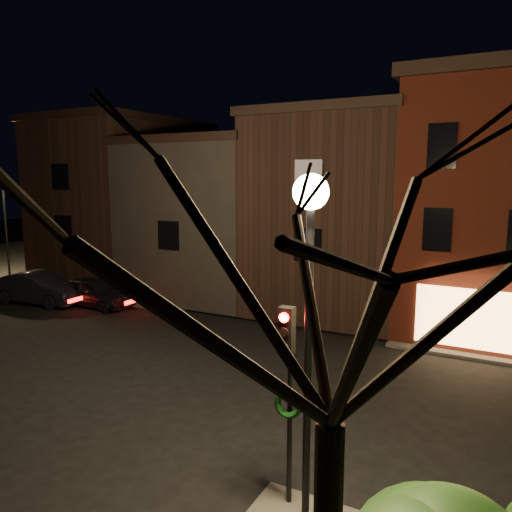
{
  "coord_description": "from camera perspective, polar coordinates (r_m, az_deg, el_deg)",
  "views": [
    {
      "loc": [
        9.3,
        -13.72,
        6.55
      ],
      "look_at": [
        -0.55,
        4.73,
        3.2
      ],
      "focal_mm": 35.0,
      "sensor_mm": 36.0,
      "label": 1
    }
  ],
  "objects": [
    {
      "name": "parked_car_b",
      "position": [
        28.18,
        -23.59,
        -3.4
      ],
      "size": [
        5.18,
        2.37,
        1.65
      ],
      "primitive_type": "imported",
      "rotation": [
        0.0,
        0.0,
        1.7
      ],
      "color": "black",
      "rests_on": "ground"
    },
    {
      "name": "sidewalk_far_left",
      "position": [
        45.14,
        -12.75,
        0.62
      ],
      "size": [
        30.0,
        30.0,
        0.12
      ],
      "primitive_type": "cube",
      "color": "#2D2B28",
      "rests_on": "ground"
    },
    {
      "name": "row_building_c",
      "position": [
        32.95,
        -14.61,
        6.26
      ],
      "size": [
        7.3,
        10.3,
        9.9
      ],
      "color": "black",
      "rests_on": "ground"
    },
    {
      "name": "bare_tree_right",
      "position": [
        5.54,
        9.1,
        4.76
      ],
      "size": [
        6.4,
        6.4,
        8.5
      ],
      "color": "black",
      "rests_on": "sidewalk_near_right"
    },
    {
      "name": "row_building_a",
      "position": [
        25.5,
        10.27,
        5.1
      ],
      "size": [
        7.3,
        10.3,
        9.4
      ],
      "color": "black",
      "rests_on": "ground"
    },
    {
      "name": "parked_car_a",
      "position": [
        26.67,
        -17.97,
        -3.91
      ],
      "size": [
        4.41,
        1.81,
        1.5
      ],
      "primitive_type": "imported",
      "rotation": [
        0.0,
        0.0,
        1.56
      ],
      "color": "black",
      "rests_on": "ground"
    },
    {
      "name": "street_lamp_near",
      "position": [
        8.43,
        6.15,
        -0.33
      ],
      "size": [
        0.6,
        0.6,
        6.48
      ],
      "color": "black",
      "rests_on": "sidewalk_near_right"
    },
    {
      "name": "street_lamp_far",
      "position": [
        34.63,
        -26.89,
        5.86
      ],
      "size": [
        0.6,
        0.6,
        6.48
      ],
      "color": "black",
      "rests_on": "sidewalk_far_left"
    },
    {
      "name": "ground",
      "position": [
        17.82,
        -5.74,
        -12.51
      ],
      "size": [
        120.0,
        120.0,
        0.0
      ],
      "primitive_type": "plane",
      "color": "black",
      "rests_on": "ground"
    },
    {
      "name": "traffic_signal",
      "position": [
        9.75,
        3.66,
        -13.49
      ],
      "size": [
        0.58,
        0.38,
        4.05
      ],
      "color": "black",
      "rests_on": "sidewalk_near_right"
    },
    {
      "name": "corner_building",
      "position": [
        23.26,
        24.98,
        5.42
      ],
      "size": [
        6.5,
        8.5,
        10.5
      ],
      "color": "#48160C",
      "rests_on": "ground"
    },
    {
      "name": "row_building_b",
      "position": [
        28.6,
        -3.76,
        4.64
      ],
      "size": [
        7.8,
        10.3,
        8.4
      ],
      "color": "black",
      "rests_on": "ground"
    }
  ]
}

